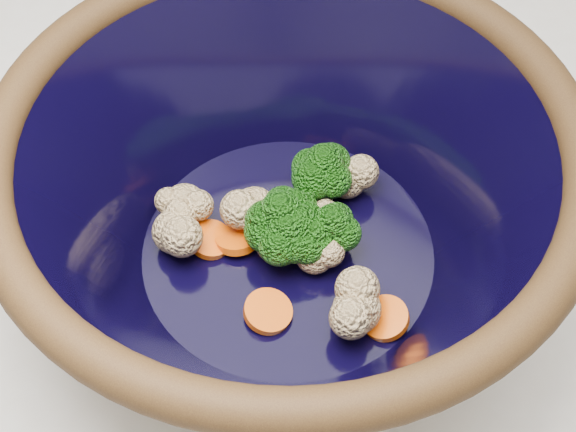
# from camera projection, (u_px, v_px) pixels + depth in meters

# --- Properties ---
(counter) EXTENTS (1.20, 1.20, 0.90)m
(counter) POSITION_uv_depth(u_px,v_px,m) (311.00, 393.00, 1.02)
(counter) COLOR silver
(counter) RESTS_ON ground
(mixing_bowl) EXTENTS (0.42, 0.42, 0.16)m
(mixing_bowl) POSITION_uv_depth(u_px,v_px,m) (288.00, 201.00, 0.52)
(mixing_bowl) COLOR black
(mixing_bowl) RESTS_ON counter
(vegetable_pile) EXTENTS (0.19, 0.15, 0.06)m
(vegetable_pile) POSITION_uv_depth(u_px,v_px,m) (292.00, 220.00, 0.55)
(vegetable_pile) COLOR #608442
(vegetable_pile) RESTS_ON mixing_bowl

